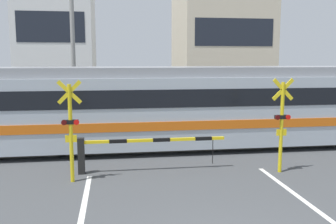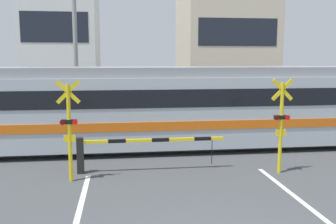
{
  "view_description": "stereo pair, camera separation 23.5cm",
  "coord_description": "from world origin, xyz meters",
  "px_view_note": "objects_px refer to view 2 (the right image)",
  "views": [
    {
      "loc": [
        -1.95,
        -5.39,
        3.49
      ],
      "look_at": [
        0.0,
        7.75,
        1.6
      ],
      "focal_mm": 40.0,
      "sensor_mm": 36.0,
      "label": 1
    },
    {
      "loc": [
        -1.72,
        -5.42,
        3.49
      ],
      "look_at": [
        0.0,
        7.75,
        1.6
      ],
      "focal_mm": 40.0,
      "sensor_mm": 36.0,
      "label": 2
    }
  ],
  "objects_px": {
    "commuter_train": "(221,104)",
    "crossing_signal_left": "(69,126)",
    "crossing_signal_right": "(281,122)",
    "pedestrian": "(158,107)",
    "crossing_barrier_near": "(122,147)",
    "crossing_barrier_far": "(192,117)"
  },
  "relations": [
    {
      "from": "crossing_signal_left",
      "to": "crossing_signal_right",
      "type": "xyz_separation_m",
      "value": [
        6.28,
        0.0,
        0.0
      ]
    },
    {
      "from": "crossing_barrier_near",
      "to": "crossing_signal_right",
      "type": "distance_m",
      "value": 4.93
    },
    {
      "from": "commuter_train",
      "to": "crossing_signal_left",
      "type": "xyz_separation_m",
      "value": [
        -5.44,
        -3.72,
        -0.1
      ]
    },
    {
      "from": "commuter_train",
      "to": "crossing_barrier_far",
      "type": "distance_m",
      "value": 3.02
    },
    {
      "from": "crossing_barrier_far",
      "to": "pedestrian",
      "type": "relative_size",
      "value": 2.78
    },
    {
      "from": "crossing_barrier_far",
      "to": "crossing_signal_right",
      "type": "xyz_separation_m",
      "value": [
        1.47,
        -6.52,
        0.82
      ]
    },
    {
      "from": "crossing_barrier_far",
      "to": "crossing_signal_left",
      "type": "bearing_deg",
      "value": -126.39
    },
    {
      "from": "crossing_signal_right",
      "to": "crossing_barrier_far",
      "type": "bearing_deg",
      "value": 102.74
    },
    {
      "from": "crossing_signal_right",
      "to": "pedestrian",
      "type": "relative_size",
      "value": 1.77
    },
    {
      "from": "crossing_signal_left",
      "to": "crossing_signal_right",
      "type": "height_order",
      "value": "same"
    },
    {
      "from": "crossing_signal_right",
      "to": "crossing_barrier_near",
      "type": "bearing_deg",
      "value": 171.49
    },
    {
      "from": "commuter_train",
      "to": "crossing_signal_right",
      "type": "relative_size",
      "value": 6.8
    },
    {
      "from": "crossing_barrier_far",
      "to": "crossing_signal_left",
      "type": "distance_m",
      "value": 8.14
    },
    {
      "from": "crossing_signal_right",
      "to": "crossing_signal_left",
      "type": "bearing_deg",
      "value": 180.0
    },
    {
      "from": "crossing_barrier_far",
      "to": "pedestrian",
      "type": "bearing_deg",
      "value": 119.2
    },
    {
      "from": "crossing_barrier_near",
      "to": "crossing_barrier_far",
      "type": "relative_size",
      "value": 1.0
    },
    {
      "from": "commuter_train",
      "to": "pedestrian",
      "type": "xyz_separation_m",
      "value": [
        -1.98,
        5.21,
        -0.76
      ]
    },
    {
      "from": "crossing_signal_right",
      "to": "pedestrian",
      "type": "bearing_deg",
      "value": 107.52
    },
    {
      "from": "commuter_train",
      "to": "pedestrian",
      "type": "height_order",
      "value": "commuter_train"
    },
    {
      "from": "crossing_barrier_far",
      "to": "commuter_train",
      "type": "bearing_deg",
      "value": -77.27
    },
    {
      "from": "commuter_train",
      "to": "pedestrian",
      "type": "relative_size",
      "value": 12.03
    },
    {
      "from": "commuter_train",
      "to": "crossing_signal_left",
      "type": "bearing_deg",
      "value": -145.64
    }
  ]
}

